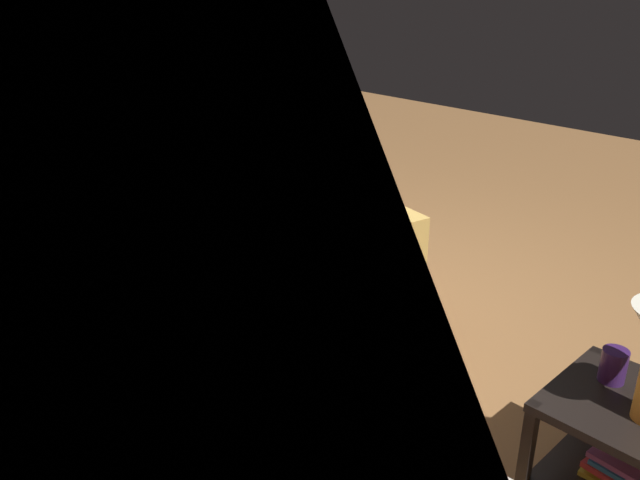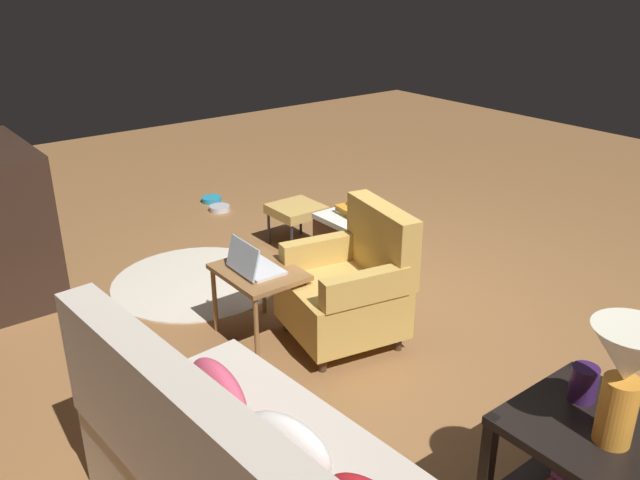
% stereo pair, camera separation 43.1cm
% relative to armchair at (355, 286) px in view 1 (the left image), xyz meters
% --- Properties ---
extents(ground, '(12.00, 12.00, 0.00)m').
position_rel_armchair_xyz_m(ground, '(0.28, -0.51, -0.36)').
color(ground, olive).
extents(armchair, '(0.78, 0.80, 0.87)m').
position_rel_armchair_xyz_m(armchair, '(0.00, 0.00, 0.00)').
color(armchair, tan).
rests_on(armchair, ground).
extents(side_table, '(0.64, 0.64, 0.55)m').
position_rel_armchair_xyz_m(side_table, '(-1.80, 0.23, 0.00)').
color(side_table, black).
rests_on(side_table, ground).
extents(small_vase, '(0.11, 0.11, 0.15)m').
position_rel_armchair_xyz_m(small_vase, '(-1.66, 0.13, 0.26)').
color(small_vase, '#33194C').
rests_on(small_vase, side_table).
extents(book_stack_shelf, '(0.27, 0.24, 0.12)m').
position_rel_armchair_xyz_m(book_stack_shelf, '(-1.79, 0.23, -0.15)').
color(book_stack_shelf, gold).
rests_on(book_stack_shelf, side_table).
extents(laptop_desk, '(0.56, 0.44, 0.48)m').
position_rel_armchair_xyz_m(laptop_desk, '(0.36, 0.44, 0.06)').
color(laptop_desk, olive).
rests_on(laptop_desk, ground).
extents(laptop, '(0.33, 0.26, 0.21)m').
position_rel_armchair_xyz_m(laptop, '(0.36, 0.48, 0.17)').
color(laptop, silver).
rests_on(laptop, laptop_desk).
extents(wicker_hamper, '(0.45, 0.45, 0.48)m').
position_rel_armchair_xyz_m(wicker_hamper, '(0.72, -0.64, -0.12)').
color(wicker_hamper, brown).
rests_on(wicker_hamper, ground).
extents(book_stack_hamper, '(0.29, 0.22, 0.06)m').
position_rel_armchair_xyz_m(book_stack_hamper, '(0.72, -0.65, 0.15)').
color(book_stack_hamper, gold).
rests_on(book_stack_hamper, wicker_hamper).
extents(yellow_mug, '(0.08, 0.08, 0.10)m').
position_rel_armchair_xyz_m(yellow_mug, '(0.73, -0.67, 0.23)').
color(yellow_mug, yellow).
rests_on(yellow_mug, book_stack_hamper).
extents(tv_remote, '(0.08, 0.17, 0.02)m').
position_rel_armchair_xyz_m(tv_remote, '(0.82, -0.72, 0.13)').
color(tv_remote, '#262628').
rests_on(tv_remote, wicker_hamper).
extents(ottoman, '(0.40, 0.40, 0.36)m').
position_rel_armchair_xyz_m(ottoman, '(1.43, -0.62, -0.05)').
color(ottoman, tan).
rests_on(ottoman, ground).
extents(circular_rug, '(1.27, 1.27, 0.01)m').
position_rel_armchair_xyz_m(circular_rug, '(1.32, 0.40, -0.36)').
color(circular_rug, beige).
rests_on(circular_rug, ground).
extents(pet_bowl_steel, '(0.20, 0.20, 0.05)m').
position_rel_armchair_xyz_m(pet_bowl_steel, '(2.57, -0.51, -0.34)').
color(pet_bowl_steel, silver).
rests_on(pet_bowl_steel, ground).
extents(pet_bowl_teal, '(0.20, 0.20, 0.05)m').
position_rel_armchair_xyz_m(pet_bowl_teal, '(2.85, -0.58, -0.34)').
color(pet_bowl_teal, teal).
rests_on(pet_bowl_teal, ground).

